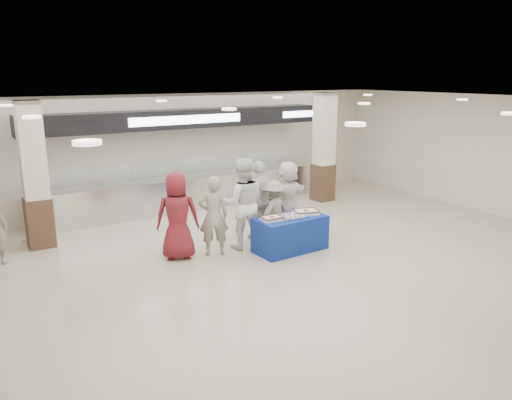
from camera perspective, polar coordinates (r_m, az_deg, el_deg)
ground at (r=9.85m, az=4.90°, el=-8.10°), size 14.00×14.00×0.00m
serving_line at (r=14.05m, az=-8.23°, el=3.51°), size 8.70×0.85×2.80m
column_left at (r=11.78m, az=-23.96°, el=2.21°), size 0.55×0.55×3.20m
column_right at (r=15.05m, az=7.75°, el=5.67°), size 0.55×0.55×3.20m
display_table at (r=10.82m, az=3.93°, el=-3.88°), size 1.58×0.84×0.75m
sheet_cake_left at (r=10.45m, az=1.81°, el=-2.09°), size 0.45×0.36×0.09m
sheet_cake_right at (r=10.97m, az=5.75°, el=-1.34°), size 0.61×0.54×0.10m
cupcake_tray at (r=10.66m, az=4.01°, el=-1.86°), size 0.44×0.35×0.07m
civilian_maroon at (r=10.33m, az=-8.96°, el=-1.80°), size 1.05×0.89×1.82m
soldier_a at (r=10.45m, az=-4.88°, el=-1.82°), size 0.73×0.60×1.71m
chef_tall at (r=10.80m, az=-1.54°, el=-0.42°), size 1.20×1.09×2.01m
chef_short at (r=11.49m, az=0.42°, el=0.02°), size 1.16×0.84×1.82m
soldier_b at (r=11.29m, az=1.99°, el=-1.31°), size 1.04×0.79×1.42m
civilian_white at (r=12.00m, az=3.60°, el=0.37°), size 1.68×0.90×1.73m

